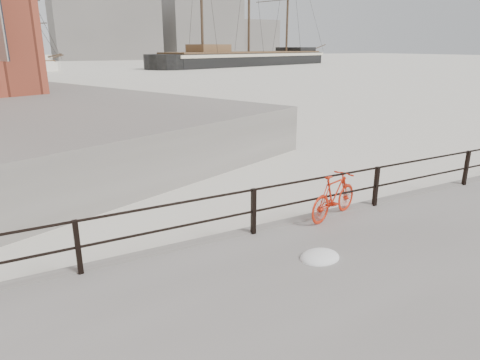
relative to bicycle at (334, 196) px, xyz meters
name	(u,v)px	position (x,y,z in m)	size (l,w,h in m)	color
ground	(457,195)	(4.92, 0.26, -0.88)	(400.00, 400.00, 0.00)	white
guardrail	(466,168)	(4.92, 0.11, -0.03)	(28.00, 0.10, 1.00)	black
bicycle	(334,196)	(0.00, 0.00, 0.00)	(1.76, 0.26, 1.06)	red
barque_black	(249,66)	(43.10, 79.68, -0.88)	(60.83, 19.91, 34.36)	black
schooner_left	(3,73)	(-6.03, 74.06, -0.88)	(23.40, 10.64, 17.87)	silver
industrial_west	(106,30)	(24.92, 140.26, 8.12)	(32.00, 18.00, 18.00)	gray
industrial_mid	(200,24)	(59.92, 145.26, 11.12)	(26.00, 20.00, 24.00)	gray
industrial_east	(248,39)	(82.92, 150.26, 6.12)	(20.00, 16.00, 14.00)	gray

